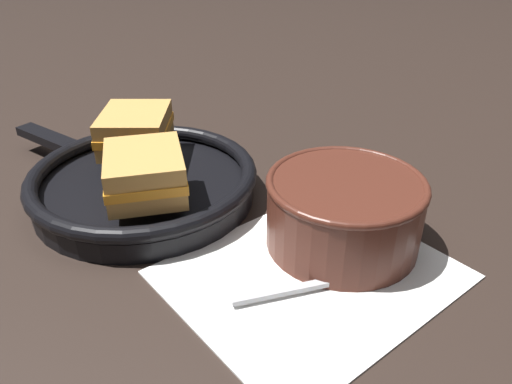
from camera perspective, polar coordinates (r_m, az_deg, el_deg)
name	(u,v)px	position (r m, az deg, el deg)	size (l,w,h in m)	color
ground_plane	(285,257)	(0.51, 3.32, -7.44)	(4.00, 4.00, 0.00)	black
napkin	(311,274)	(0.48, 6.26, -9.26)	(0.28, 0.25, 0.00)	white
soup_bowl	(344,209)	(0.51, 10.04, -1.88)	(0.16, 0.16, 0.08)	#4C2319
spoon	(356,276)	(0.48, 11.35, -9.45)	(0.15, 0.10, 0.01)	#B7B7BC
skillet	(143,182)	(0.60, -12.80, 1.08)	(0.27, 0.38, 0.04)	black
sandwich_near_left	(136,130)	(0.64, -13.60, 6.91)	(0.13, 0.13, 0.05)	#C18E47
sandwich_near_right	(145,173)	(0.53, -12.58, 2.16)	(0.12, 0.13, 0.05)	#C18E47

